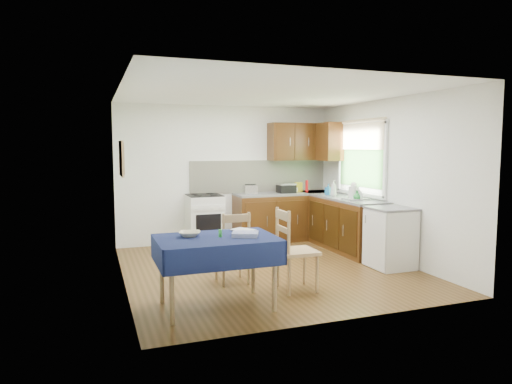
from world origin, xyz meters
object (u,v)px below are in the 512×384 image
object	(u,v)px
dining_table	(216,247)
dish_rack	(356,198)
sandwich_press	(286,188)
toaster	(250,189)
chair_far	(233,246)
chair_near	(293,247)
kettle	(354,192)

from	to	relation	value
dining_table	dish_rack	xyz separation A→B (m)	(2.79, 1.67, 0.25)
sandwich_press	dish_rack	distance (m)	1.51
toaster	dish_rack	size ratio (longest dim) A/B	0.64
chair_far	sandwich_press	size ratio (longest dim) A/B	3.03
sandwich_press	dish_rack	world-z (taller)	sandwich_press
chair_near	dish_rack	xyz separation A→B (m)	(1.75, 1.41, 0.39)
dining_table	kettle	xyz separation A→B (m)	(2.78, 1.71, 0.35)
chair_far	toaster	bearing A→B (deg)	-115.58
chair_near	sandwich_press	size ratio (longest dim) A/B	3.29
dining_table	toaster	world-z (taller)	toaster
chair_near	kettle	distance (m)	2.32
sandwich_press	kettle	size ratio (longest dim) A/B	1.08
chair_far	kettle	world-z (taller)	kettle
kettle	sandwich_press	bearing A→B (deg)	115.03
dining_table	chair_near	distance (m)	1.08
toaster	kettle	world-z (taller)	kettle
dining_table	dish_rack	bearing A→B (deg)	9.29
chair_far	kettle	size ratio (longest dim) A/B	3.28
dish_rack	dining_table	bearing A→B (deg)	-167.94
dish_rack	chair_far	bearing A→B (deg)	-178.43
dining_table	chair_far	xyz separation A→B (m)	(0.43, 0.79, -0.18)
toaster	dish_rack	distance (m)	1.93
chair_near	dish_rack	world-z (taller)	dish_rack
dining_table	toaster	xyz separation A→B (m)	(1.45, 3.06, 0.31)
dining_table	kettle	size ratio (longest dim) A/B	4.53
dining_table	kettle	bearing A→B (deg)	10.05
dining_table	toaster	bearing A→B (deg)	43.00
toaster	sandwich_press	distance (m)	0.70
chair_near	kettle	size ratio (longest dim) A/B	3.56
toaster	kettle	bearing A→B (deg)	-22.11
dining_table	chair_near	xyz separation A→B (m)	(1.04, 0.26, -0.14)
chair_far	chair_near	size ratio (longest dim) A/B	0.92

